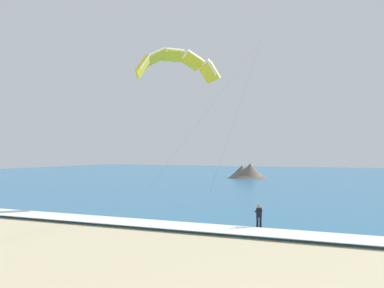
# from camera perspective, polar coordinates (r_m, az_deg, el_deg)

# --- Properties ---
(sea) EXTENTS (200.00, 120.00, 0.20)m
(sea) POSITION_cam_1_polar(r_m,az_deg,el_deg) (85.63, 22.62, -4.22)
(sea) COLOR teal
(sea) RESTS_ON ground
(surf_foam) EXTENTS (200.00, 2.86, 0.04)m
(surf_foam) POSITION_cam_1_polar(r_m,az_deg,el_deg) (27.07, 17.61, -11.20)
(surf_foam) COLOR white
(surf_foam) RESTS_ON sea
(surfboard) EXTENTS (0.94, 1.46, 0.09)m
(surfboard) POSITION_cam_1_polar(r_m,az_deg,el_deg) (29.75, 8.46, -10.68)
(surfboard) COLOR white
(surfboard) RESTS_ON ground
(kitesurfer) EXTENTS (0.65, 0.64, 1.69)m
(kitesurfer) POSITION_cam_1_polar(r_m,az_deg,el_deg) (29.62, 8.45, -8.93)
(kitesurfer) COLOR black
(kitesurfer) RESTS_ON ground
(kite_primary) EXTENTS (12.93, 11.00, 13.26)m
(kite_primary) POSITION_cam_1_polar(r_m,az_deg,el_deg) (41.74, -2.09, 10.28)
(kite_primary) COLOR yellow
(headland_left) EXTENTS (8.18, 8.18, 2.93)m
(headland_left) POSITION_cam_1_polar(r_m,az_deg,el_deg) (83.64, 6.97, -3.57)
(headland_left) COLOR #56514C
(headland_left) RESTS_ON ground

